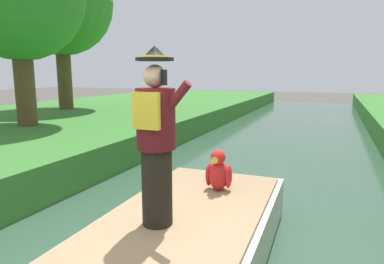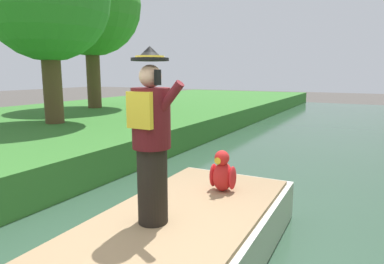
% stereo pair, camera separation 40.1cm
% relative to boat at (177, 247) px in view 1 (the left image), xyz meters
% --- Properties ---
extents(boat, '(1.89, 4.24, 0.61)m').
position_rel_boat_xyz_m(boat, '(0.00, 0.00, 0.00)').
color(boat, silver).
rests_on(boat, canal_water).
extents(person_pirate, '(0.61, 0.42, 1.85)m').
position_rel_boat_xyz_m(person_pirate, '(-0.16, -0.15, 1.23)').
color(person_pirate, black).
rests_on(person_pirate, boat).
extents(parrot_plush, '(0.36, 0.34, 0.57)m').
position_rel_boat_xyz_m(parrot_plush, '(0.10, 1.12, 0.55)').
color(parrot_plush, red).
rests_on(parrot_plush, boat).
extents(tree_tall, '(4.14, 4.14, 6.29)m').
position_rel_boat_xyz_m(tree_tall, '(-8.70, 7.83, 4.60)').
color(tree_tall, brown).
rests_on(tree_tall, grass_bank_near).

